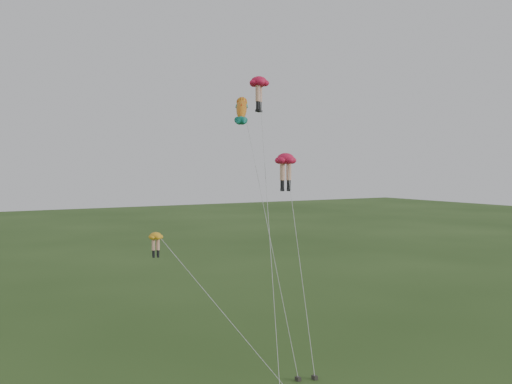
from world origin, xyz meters
TOP-DOWN VIEW (x-y plane):
  - ground at (0.00, 0.00)m, footprint 300.00×300.00m
  - legs_kite_red_high at (5.04, 11.77)m, footprint 7.80×14.59m
  - legs_kite_red_mid at (3.48, 5.43)m, footprint 3.04×7.35m
  - legs_kite_yellow at (-6.39, 4.12)m, footprint 5.68×8.96m
  - fish_kite at (2.42, 9.96)m, footprint 3.11×12.00m

SIDE VIEW (x-z plane):
  - ground at x=0.00m, z-range 0.00..0.00m
  - legs_kite_yellow at x=-6.39m, z-range 3.72..12.78m
  - legs_kite_red_mid at x=3.48m, z-range 6.26..20.31m
  - fish_kite at x=2.42m, z-range 8.04..26.80m
  - legs_kite_red_high at x=5.04m, z-range 9.38..29.86m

